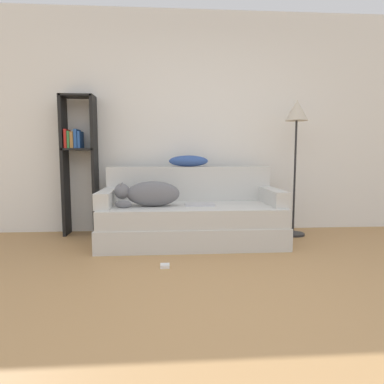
# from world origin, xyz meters

# --- Properties ---
(ground_plane) EXTENTS (20.00, 20.00, 0.00)m
(ground_plane) POSITION_xyz_m (0.00, 0.00, 0.00)
(ground_plane) COLOR tan
(wall_back) EXTENTS (7.12, 0.06, 2.70)m
(wall_back) POSITION_xyz_m (0.00, 2.49, 1.35)
(wall_back) COLOR white
(wall_back) RESTS_ON ground_plane
(couch) EXTENTS (1.95, 0.88, 0.42)m
(couch) POSITION_xyz_m (-0.10, 1.80, 0.21)
(couch) COLOR silver
(couch) RESTS_ON ground_plane
(couch_backrest) EXTENTS (1.91, 0.15, 0.40)m
(couch_backrest) POSITION_xyz_m (-0.10, 2.17, 0.62)
(couch_backrest) COLOR silver
(couch_backrest) RESTS_ON couch
(couch_arm_left) EXTENTS (0.15, 0.69, 0.16)m
(couch_arm_left) POSITION_xyz_m (-0.99, 1.79, 0.50)
(couch_arm_left) COLOR silver
(couch_arm_left) RESTS_ON couch
(couch_arm_right) EXTENTS (0.15, 0.69, 0.16)m
(couch_arm_right) POSITION_xyz_m (0.80, 1.79, 0.50)
(couch_arm_right) COLOR silver
(couch_arm_right) RESTS_ON couch
(dog) EXTENTS (0.68, 0.25, 0.26)m
(dog) POSITION_xyz_m (-0.55, 1.73, 0.55)
(dog) COLOR slate
(dog) RESTS_ON couch
(laptop) EXTENTS (0.32, 0.20, 0.02)m
(laptop) POSITION_xyz_m (-0.01, 1.76, 0.43)
(laptop) COLOR #B7B7BC
(laptop) RESTS_ON couch
(throw_pillow) EXTENTS (0.46, 0.19, 0.13)m
(throw_pillow) POSITION_xyz_m (-0.10, 2.18, 0.88)
(throw_pillow) COLOR #335199
(throw_pillow) RESTS_ON couch_backrest
(bookshelf) EXTENTS (0.39, 0.26, 1.65)m
(bookshelf) POSITION_xyz_m (-1.40, 2.31, 0.93)
(bookshelf) COLOR black
(bookshelf) RESTS_ON ground_plane
(floor_lamp) EXTENTS (0.27, 0.27, 1.59)m
(floor_lamp) POSITION_xyz_m (1.14, 2.08, 1.30)
(floor_lamp) COLOR #232326
(floor_lamp) RESTS_ON ground_plane
(power_adapter) EXTENTS (0.08, 0.08, 0.03)m
(power_adapter) POSITION_xyz_m (-0.38, 1.00, 0.01)
(power_adapter) COLOR white
(power_adapter) RESTS_ON ground_plane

